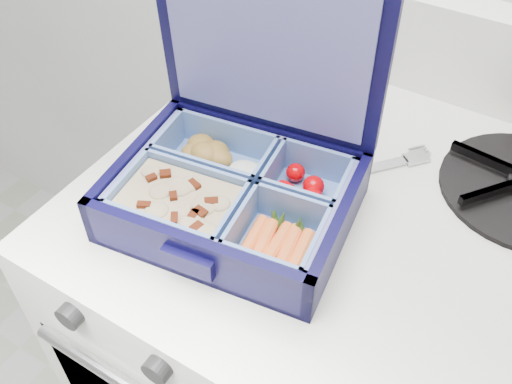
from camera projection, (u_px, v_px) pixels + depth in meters
The scene contains 4 objects.
stove at pixel (318, 364), 0.98m from camera, with size 0.57×0.57×0.85m, color silver, non-canonical shape.
bento_box at pixel (234, 196), 0.62m from camera, with size 0.25×0.20×0.06m, color black, non-canonical shape.
burner_grate_rear at pixel (303, 66), 0.84m from camera, with size 0.18×0.18×0.02m, color black.
fork at pixel (351, 173), 0.69m from camera, with size 0.02×0.19×0.01m, color #B4B5B9, non-canonical shape.
Camera 1 is at (0.04, 1.23, 1.33)m, focal length 40.00 mm.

